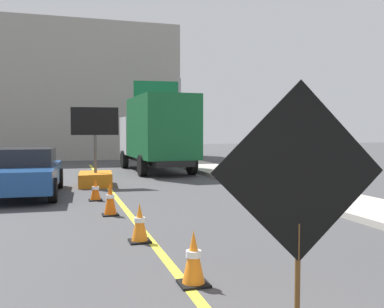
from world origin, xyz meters
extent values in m
cube|color=yellow|center=(0.00, 6.00, 0.00)|extent=(0.14, 36.00, 0.01)
cylinder|color=#593819|center=(0.60, 2.84, 0.53)|extent=(0.05, 0.05, 1.05)
cube|color=orange|center=(0.60, 2.84, 1.52)|extent=(1.55, 0.21, 1.56)
cube|color=black|center=(0.60, 2.83, 1.52)|extent=(1.62, 0.20, 1.63)
cube|color=black|center=(0.61, 2.86, 1.52)|extent=(0.28, 0.04, 0.52)
cube|color=orange|center=(-0.36, 14.58, 0.23)|extent=(1.23, 1.88, 0.45)
cylinder|color=#4C4C4C|center=(-0.36, 14.58, 1.10)|extent=(0.10, 0.10, 1.30)
cube|color=black|center=(-0.36, 14.58, 2.23)|extent=(1.60, 0.20, 0.95)
sphere|color=yellow|center=(0.19, 14.59, 2.23)|extent=(0.09, 0.09, 0.09)
sphere|color=yellow|center=(-0.11, 14.61, 2.23)|extent=(0.09, 0.09, 0.09)
sphere|color=yellow|center=(-0.41, 14.63, 2.23)|extent=(0.09, 0.09, 0.09)
sphere|color=yellow|center=(-0.71, 14.65, 2.23)|extent=(0.09, 0.09, 0.09)
sphere|color=yellow|center=(-0.88, 14.67, 2.41)|extent=(0.09, 0.09, 0.09)
sphere|color=yellow|center=(-0.88, 14.67, 2.04)|extent=(0.09, 0.09, 0.09)
cube|color=black|center=(2.74, 19.15, 0.57)|extent=(1.86, 6.66, 0.25)
cube|color=silver|center=(2.64, 21.52, 1.65)|extent=(2.35, 1.94, 1.90)
cube|color=#14592D|center=(2.78, 18.15, 2.05)|extent=(2.46, 4.57, 2.70)
cylinder|color=black|center=(1.56, 21.35, 0.45)|extent=(0.32, 0.91, 0.90)
cylinder|color=black|center=(3.74, 21.44, 0.45)|extent=(0.32, 0.91, 0.90)
cylinder|color=black|center=(1.72, 17.13, 0.45)|extent=(0.32, 0.91, 0.90)
cylinder|color=black|center=(3.91, 17.21, 0.45)|extent=(0.32, 0.91, 0.90)
cube|color=navy|center=(-2.56, 12.78, 0.58)|extent=(2.15, 4.56, 0.60)
cube|color=black|center=(-2.55, 13.01, 1.13)|extent=(1.80, 2.09, 0.50)
cylinder|color=black|center=(-1.70, 11.26, 0.33)|extent=(0.25, 0.67, 0.66)
cylinder|color=black|center=(-1.56, 14.21, 0.33)|extent=(0.25, 0.67, 0.66)
cylinder|color=gray|center=(5.21, 24.12, 2.50)|extent=(0.18, 0.18, 5.00)
cube|color=#0F6033|center=(3.82, 24.23, 4.15)|extent=(2.60, 0.27, 1.30)
cube|color=white|center=(3.82, 24.26, 4.15)|extent=(1.81, 0.15, 0.18)
cube|color=gray|center=(-3.25, 31.56, 4.52)|extent=(18.99, 7.50, 9.05)
cube|color=black|center=(0.09, 4.39, 0.01)|extent=(0.36, 0.36, 0.03)
cone|color=orange|center=(0.09, 4.39, 0.35)|extent=(0.28, 0.28, 0.65)
cylinder|color=white|center=(0.09, 4.39, 0.38)|extent=(0.19, 0.19, 0.08)
cube|color=black|center=(-0.19, 6.60, 0.01)|extent=(0.36, 0.36, 0.03)
cone|color=orange|center=(-0.19, 6.60, 0.35)|extent=(0.28, 0.28, 0.64)
cylinder|color=white|center=(-0.19, 6.60, 0.38)|extent=(0.19, 0.19, 0.08)
cube|color=black|center=(-0.43, 9.10, 0.01)|extent=(0.36, 0.36, 0.03)
cone|color=#EA5B0C|center=(-0.43, 9.10, 0.39)|extent=(0.28, 0.28, 0.72)
cylinder|color=white|center=(-0.43, 9.10, 0.43)|extent=(0.19, 0.19, 0.08)
cube|color=black|center=(-0.60, 11.30, 0.01)|extent=(0.36, 0.36, 0.03)
cone|color=#EA5B0C|center=(-0.60, 11.30, 0.31)|extent=(0.28, 0.28, 0.57)
cylinder|color=white|center=(-0.60, 11.30, 0.34)|extent=(0.19, 0.19, 0.08)
camera|label=1|loc=(-1.41, -0.56, 1.88)|focal=40.28mm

